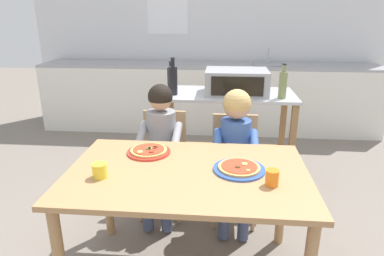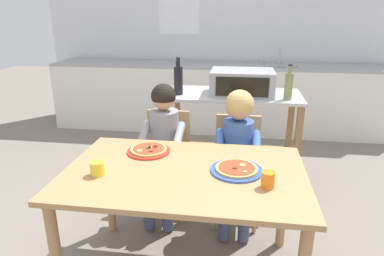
% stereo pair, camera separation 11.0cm
% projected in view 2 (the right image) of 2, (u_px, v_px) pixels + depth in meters
% --- Properties ---
extents(ground_plane, '(12.64, 12.64, 0.00)m').
position_uv_depth(ground_plane, '(206.00, 180.00, 3.34)').
color(ground_plane, slate).
extents(back_wall_tiled, '(4.97, 0.14, 2.70)m').
position_uv_depth(back_wall_tiled, '(222.00, 27.00, 4.72)').
color(back_wall_tiled, silver).
rests_on(back_wall_tiled, ground).
extents(kitchen_counter, '(4.48, 0.60, 1.10)m').
position_uv_depth(kitchen_counter, '(218.00, 97.00, 4.63)').
color(kitchen_counter, silver).
rests_on(kitchen_counter, ground).
extents(kitchen_island_cart, '(1.16, 0.56, 0.89)m').
position_uv_depth(kitchen_island_cart, '(232.00, 125.00, 3.05)').
color(kitchen_island_cart, '#B7BABF').
rests_on(kitchen_island_cart, ground).
extents(toaster_oven, '(0.53, 0.38, 0.21)m').
position_uv_depth(toaster_oven, '(242.00, 82.00, 2.89)').
color(toaster_oven, '#999BA0').
rests_on(toaster_oven, kitchen_island_cart).
extents(bottle_tall_green_wine, '(0.07, 0.07, 0.31)m').
position_uv_depth(bottle_tall_green_wine, '(178.00, 80.00, 2.88)').
color(bottle_tall_green_wine, black).
rests_on(bottle_tall_green_wine, kitchen_island_cart).
extents(bottle_slim_sauce, '(0.08, 0.08, 0.25)m').
position_uv_depth(bottle_slim_sauce, '(178.00, 77.00, 3.14)').
color(bottle_slim_sauce, black).
rests_on(bottle_slim_sauce, kitchen_island_cart).
extents(bottle_clear_vinegar, '(0.07, 0.07, 0.28)m').
position_uv_depth(bottle_clear_vinegar, '(289.00, 85.00, 2.72)').
color(bottle_clear_vinegar, olive).
rests_on(bottle_clear_vinegar, kitchen_island_cart).
extents(dining_table, '(1.35, 0.87, 0.72)m').
position_uv_depth(dining_table, '(185.00, 185.00, 1.95)').
color(dining_table, '#AD7F51').
rests_on(dining_table, ground).
extents(dining_chair_left, '(0.36, 0.36, 0.81)m').
position_uv_depth(dining_chair_left, '(167.00, 154.00, 2.73)').
color(dining_chair_left, tan).
rests_on(dining_chair_left, ground).
extents(dining_chair_right, '(0.36, 0.36, 0.81)m').
position_uv_depth(dining_chair_right, '(237.00, 161.00, 2.61)').
color(dining_chair_right, tan).
rests_on(dining_chair_right, ground).
extents(child_in_grey_shirt, '(0.32, 0.42, 1.05)m').
position_uv_depth(child_in_grey_shirt, '(163.00, 138.00, 2.55)').
color(child_in_grey_shirt, '#424C6B').
rests_on(child_in_grey_shirt, ground).
extents(child_in_blue_striped_shirt, '(0.32, 0.42, 1.03)m').
position_uv_depth(child_in_blue_striped_shirt, '(238.00, 143.00, 2.43)').
color(child_in_blue_striped_shirt, '#424C6B').
rests_on(child_in_blue_striped_shirt, ground).
extents(pizza_plate_red_rimmed, '(0.27, 0.27, 0.03)m').
position_uv_depth(pizza_plate_red_rimmed, '(149.00, 150.00, 2.16)').
color(pizza_plate_red_rimmed, red).
rests_on(pizza_plate_red_rimmed, dining_table).
extents(pizza_plate_blue_rimmed, '(0.29, 0.29, 0.03)m').
position_uv_depth(pizza_plate_blue_rimmed, '(237.00, 169.00, 1.90)').
color(pizza_plate_blue_rimmed, '#3356B7').
rests_on(pizza_plate_blue_rimmed, dining_table).
extents(drinking_cup_orange, '(0.07, 0.07, 0.09)m').
position_uv_depth(drinking_cup_orange, '(268.00, 180.00, 1.72)').
color(drinking_cup_orange, orange).
rests_on(drinking_cup_orange, dining_table).
extents(drinking_cup_yellow, '(0.08, 0.08, 0.08)m').
position_uv_depth(drinking_cup_yellow, '(97.00, 168.00, 1.85)').
color(drinking_cup_yellow, yellow).
rests_on(drinking_cup_yellow, dining_table).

